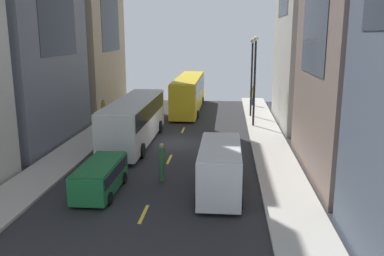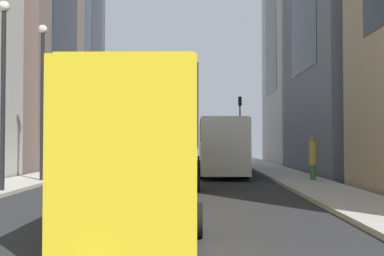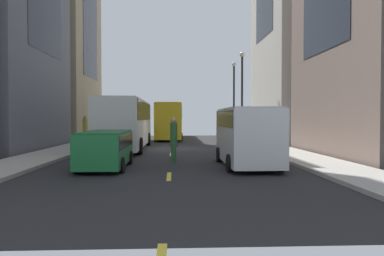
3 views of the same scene
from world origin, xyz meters
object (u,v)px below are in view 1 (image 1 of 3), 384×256
at_px(pedestrian_crossing_near, 103,111).
at_px(pedestrian_crossing_mid, 253,95).
at_px(city_bus_white, 135,117).
at_px(pedestrian_walking_far, 162,161).
at_px(streetcar_yellow, 189,91).
at_px(car_green_0, 100,175).
at_px(delivery_van_white, 220,166).

xyz_separation_m(pedestrian_crossing_near, pedestrian_crossing_mid, (13.97, 10.63, 0.09)).
height_order(city_bus_white, pedestrian_walking_far, city_bus_white).
bearing_deg(streetcar_yellow, city_bus_white, -100.86).
bearing_deg(streetcar_yellow, pedestrian_walking_far, -88.56).
xyz_separation_m(car_green_0, pedestrian_crossing_mid, (9.33, 26.59, 0.44)).
distance_m(pedestrian_crossing_near, pedestrian_crossing_mid, 17.56).
relative_size(city_bus_white, pedestrian_crossing_mid, 5.11).
xyz_separation_m(delivery_van_white, pedestrian_walking_far, (-3.23, 1.63, -0.36)).
relative_size(pedestrian_crossing_near, pedestrian_walking_far, 1.00).
relative_size(streetcar_yellow, pedestrian_crossing_mid, 6.14).
bearing_deg(delivery_van_white, car_green_0, -176.58).
bearing_deg(pedestrian_crossing_near, pedestrian_crossing_mid, 6.95).
bearing_deg(pedestrian_crossing_mid, streetcar_yellow, 79.12).
xyz_separation_m(car_green_0, pedestrian_walking_far, (2.89, 1.99, 0.22)).
xyz_separation_m(city_bus_white, car_green_0, (0.38, -9.79, -1.07)).
distance_m(streetcar_yellow, pedestrian_crossing_mid, 7.53).
relative_size(streetcar_yellow, pedestrian_crossing_near, 6.47).
height_order(city_bus_white, pedestrian_crossing_mid, city_bus_white).
relative_size(streetcar_yellow, delivery_van_white, 2.43).
relative_size(city_bus_white, delivery_van_white, 2.02).
relative_size(car_green_0, pedestrian_crossing_mid, 2.02).
distance_m(pedestrian_crossing_near, pedestrian_walking_far, 15.86).
xyz_separation_m(streetcar_yellow, car_green_0, (-2.33, -23.92, -1.19)).
height_order(streetcar_yellow, pedestrian_crossing_mid, streetcar_yellow).
relative_size(city_bus_white, pedestrian_crossing_near, 5.38).
bearing_deg(streetcar_yellow, car_green_0, -95.57).
xyz_separation_m(city_bus_white, streetcar_yellow, (2.71, 14.13, 0.12)).
bearing_deg(delivery_van_white, pedestrian_crossing_near, 124.61).
relative_size(pedestrian_crossing_near, pedestrian_crossing_mid, 0.95).
xyz_separation_m(city_bus_white, pedestrian_walking_far, (3.26, -7.80, -0.85)).
height_order(streetcar_yellow, car_green_0, streetcar_yellow).
bearing_deg(pedestrian_crossing_mid, delivery_van_white, 141.30).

